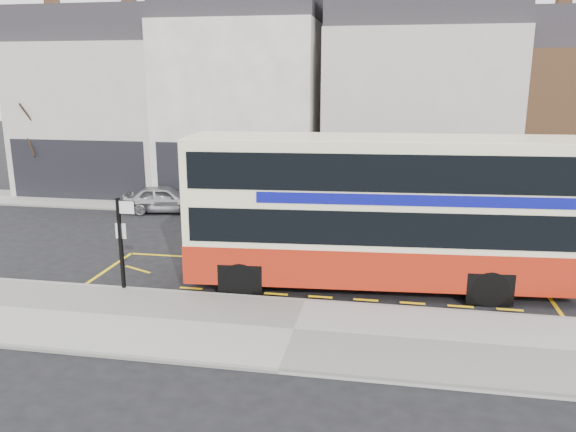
% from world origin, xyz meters
% --- Properties ---
extents(ground, '(120.00, 120.00, 0.00)m').
position_xyz_m(ground, '(0.00, 0.00, 0.00)').
color(ground, black).
rests_on(ground, ground).
extents(pavement, '(40.00, 4.00, 0.15)m').
position_xyz_m(pavement, '(0.00, -2.30, 0.07)').
color(pavement, '#9E9C96').
rests_on(pavement, ground).
extents(kerb, '(40.00, 0.15, 0.15)m').
position_xyz_m(kerb, '(0.00, -0.38, 0.07)').
color(kerb, gray).
rests_on(kerb, ground).
extents(far_pavement, '(50.00, 3.00, 0.15)m').
position_xyz_m(far_pavement, '(0.00, 11.00, 0.07)').
color(far_pavement, '#9E9C96').
rests_on(far_pavement, ground).
extents(road_markings, '(14.00, 3.40, 0.01)m').
position_xyz_m(road_markings, '(0.00, 1.60, 0.01)').
color(road_markings, yellow).
rests_on(road_markings, ground).
extents(terrace_far_left, '(8.00, 8.01, 10.80)m').
position_xyz_m(terrace_far_left, '(-13.50, 14.99, 4.82)').
color(terrace_far_left, beige).
rests_on(terrace_far_left, ground).
extents(terrace_left, '(8.00, 8.01, 11.80)m').
position_xyz_m(terrace_left, '(-5.50, 14.99, 5.32)').
color(terrace_left, white).
rests_on(terrace_left, ground).
extents(terrace_green_shop, '(9.00, 8.01, 11.30)m').
position_xyz_m(terrace_green_shop, '(3.50, 14.99, 5.07)').
color(terrace_green_shop, beige).
rests_on(terrace_green_shop, ground).
extents(double_decker_bus, '(11.71, 3.50, 4.61)m').
position_xyz_m(double_decker_bus, '(2.04, 1.43, 2.43)').
color(double_decker_bus, '#FAEEBE').
rests_on(double_decker_bus, ground).
extents(bus_stop_post, '(0.69, 0.12, 2.77)m').
position_xyz_m(bus_stop_post, '(-5.45, -0.39, 1.83)').
color(bus_stop_post, black).
rests_on(bus_stop_post, pavement).
extents(car_silver, '(4.04, 2.25, 1.30)m').
position_xyz_m(car_silver, '(-8.27, 9.58, 0.65)').
color(car_silver, '#A6A6AB').
rests_on(car_silver, ground).
extents(car_grey, '(4.05, 2.28, 1.26)m').
position_xyz_m(car_grey, '(1.61, 8.28, 0.63)').
color(car_grey, '#3C3F43').
rests_on(car_grey, ground).
extents(car_white, '(5.32, 2.71, 1.48)m').
position_xyz_m(car_white, '(7.12, 9.19, 0.74)').
color(car_white, silver).
rests_on(car_white, ground).
extents(street_tree_left, '(2.98, 2.98, 6.44)m').
position_xyz_m(street_tree_left, '(-15.99, 11.84, 4.39)').
color(street_tree_left, '#302215').
rests_on(street_tree_left, ground).
extents(street_tree_right, '(2.08, 2.08, 4.50)m').
position_xyz_m(street_tree_right, '(9.03, 11.68, 3.06)').
color(street_tree_right, '#302215').
rests_on(street_tree_right, ground).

